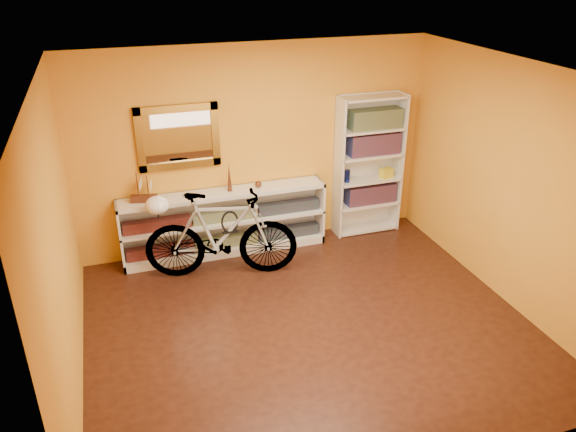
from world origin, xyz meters
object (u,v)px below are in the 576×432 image
object	(u,v)px
bicycle	(221,235)
helmet	(157,205)
console_unit	(225,222)
bookcase	(369,166)

from	to	relation	value
bicycle	helmet	world-z (taller)	bicycle
helmet	bicycle	bearing A→B (deg)	-12.98
console_unit	bicycle	xyz separation A→B (m)	(-0.16, -0.53, 0.11)
bookcase	bicycle	bearing A→B (deg)	-165.44
console_unit	helmet	xyz separation A→B (m)	(-0.84, -0.37, 0.52)
helmet	console_unit	bearing A→B (deg)	24.06
console_unit	bookcase	world-z (taller)	bookcase
bookcase	helmet	distance (m)	2.85
console_unit	bicycle	bearing A→B (deg)	-106.44
bookcase	helmet	bearing A→B (deg)	-171.95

